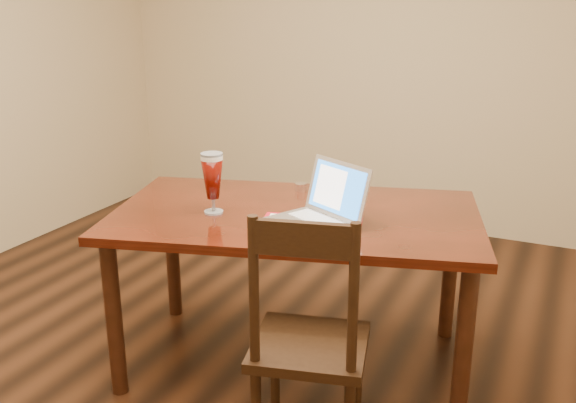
% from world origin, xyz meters
% --- Properties ---
extents(ground, '(5.00, 5.00, 0.00)m').
position_xyz_m(ground, '(0.00, 0.00, 0.00)').
color(ground, black).
rests_on(ground, ground).
extents(dining_table, '(1.88, 1.36, 1.07)m').
position_xyz_m(dining_table, '(0.23, 0.30, 0.70)').
color(dining_table, '#4E160A').
rests_on(dining_table, ground).
extents(dining_chair, '(0.52, 0.51, 1.03)m').
position_xyz_m(dining_chair, '(0.55, -0.27, 0.48)').
color(dining_chair, black).
rests_on(dining_chair, ground).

